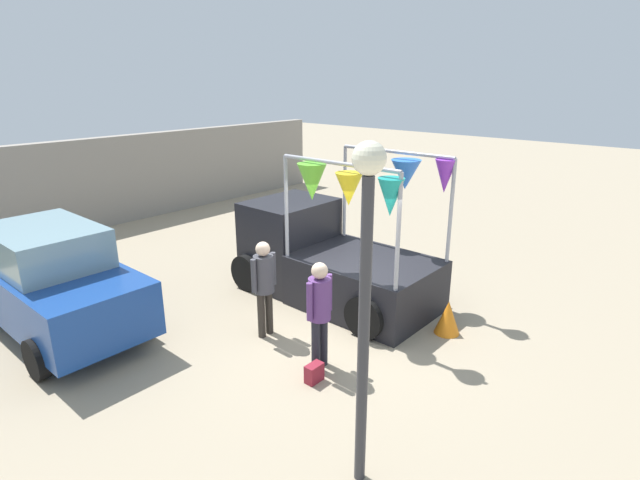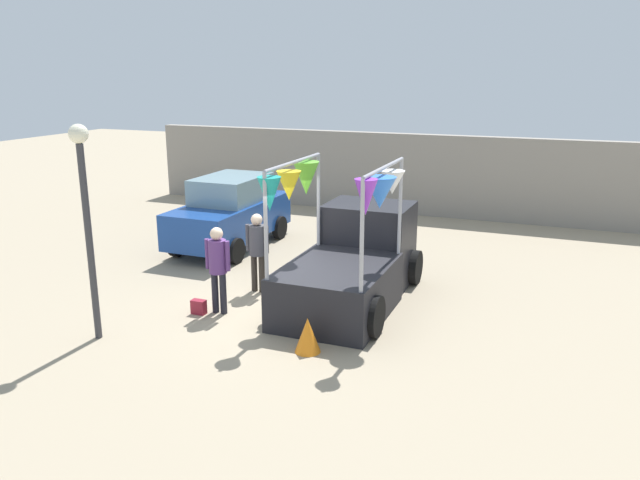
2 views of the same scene
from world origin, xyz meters
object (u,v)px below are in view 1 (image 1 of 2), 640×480
Objects in this scene: vendor_truck at (325,253)px; person_vendor at (264,280)px; parked_car at (53,280)px; handbag at (314,373)px; folded_kite_bundle_tangerine at (448,317)px; street_lamp at (366,274)px; person_customer at (320,305)px.

vendor_truck is 2.38× the size of person_vendor.
parked_car is (-4.28, 2.49, 0.07)m from vendor_truck.
vendor_truck is at bearing 37.54° from handbag.
person_vendor is 3.24m from folded_kite_bundle_tangerine.
street_lamp is 4.33m from folded_kite_bundle_tangerine.
folded_kite_bundle_tangerine is at bearing -47.77° from person_vendor.
person_customer is at bearing -141.32° from vendor_truck.
person_customer reaches higher than handbag.
street_lamp reaches higher than folded_kite_bundle_tangerine.
parked_car is 4.72m from person_customer.
person_vendor is 3.80m from street_lamp.
person_customer is 2.57m from folded_kite_bundle_tangerine.
street_lamp is at bearing -167.14° from folded_kite_bundle_tangerine.
street_lamp reaches higher than parked_car.
handbag is at bearing -150.26° from person_customer.
street_lamp is at bearing -115.83° from person_vendor.
street_lamp reaches higher than handbag.
street_lamp is at bearing -135.11° from vendor_truck.
folded_kite_bundle_tangerine is (2.27, -0.97, -0.74)m from person_customer.
handbag is 0.07× the size of street_lamp.
street_lamp is (-1.39, -1.81, 1.41)m from person_customer.
street_lamp is at bearing -127.59° from person_customer.
parked_car is at bearing 130.22° from folded_kite_bundle_tangerine.
street_lamp is (-3.55, -3.54, 1.57)m from vendor_truck.
person_customer is 2.69m from street_lamp.
handbag is 0.47× the size of folded_kite_bundle_tangerine.
person_vendor is 2.83× the size of folded_kite_bundle_tangerine.
vendor_truck reaches higher than handbag.
person_customer is 1.01× the size of person_vendor.
handbag is 3.01m from street_lamp.
person_vendor is 0.45× the size of street_lamp.
vendor_truck is 3.25m from handbag.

